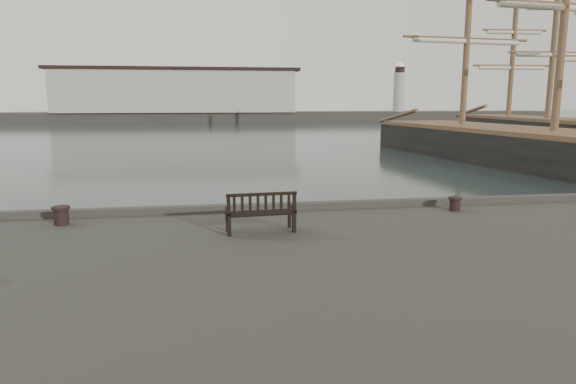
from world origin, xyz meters
name	(u,v)px	position (x,y,z in m)	size (l,w,h in m)	color
ground	(290,264)	(0.00, 0.00, 0.00)	(400.00, 400.00, 0.00)	black
breakwater	(195,100)	(-4.56, 92.00, 4.30)	(140.00, 9.50, 12.20)	#383530
bench	(260,220)	(-1.04, -2.35, 1.84)	(1.56, 0.63, 0.88)	black
bollard_left	(61,216)	(-5.54, -0.97, 1.78)	(0.41, 0.41, 0.43)	black
bollard_right	(455,204)	(4.21, -0.94, 1.74)	(0.34, 0.34, 0.36)	black
tall_ship_main	(551,158)	(20.01, 17.05, 0.69)	(11.43, 36.34, 26.81)	black
tall_ship_far	(546,136)	(32.14, 34.85, 0.77)	(7.09, 27.30, 23.19)	black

